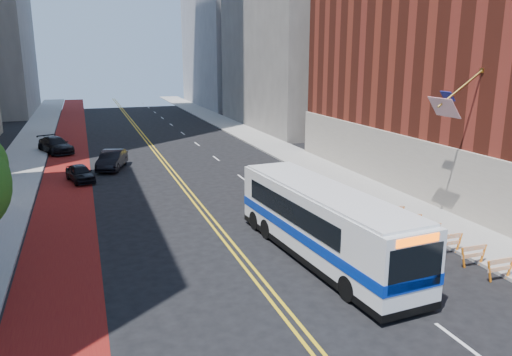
{
  "coord_description": "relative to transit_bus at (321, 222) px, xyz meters",
  "views": [
    {
      "loc": [
        -6.53,
        -13.93,
        9.34
      ],
      "look_at": [
        1.08,
        8.0,
        3.58
      ],
      "focal_mm": 35.0,
      "sensor_mm": 36.0,
      "label": 1
    }
  ],
  "objects": [
    {
      "name": "transit_bus",
      "position": [
        0.0,
        0.0,
        0.0
      ],
      "size": [
        3.74,
        12.62,
        3.42
      ],
      "rotation": [
        0.0,
        0.0,
        0.08
      ],
      "color": "silver",
      "rests_on": "ground"
    },
    {
      "name": "sidewalk_right",
      "position": [
        8.45,
        24.16,
        -1.71
      ],
      "size": [
        4.0,
        140.0,
        0.15
      ],
      "primitive_type": "cube",
      "color": "gray",
      "rests_on": "ground"
    },
    {
      "name": "ground",
      "position": [
        -3.55,
        -5.84,
        -1.78
      ],
      "size": [
        160.0,
        160.0,
        0.0
      ],
      "primitive_type": "plane",
      "color": "black",
      "rests_on": "ground"
    },
    {
      "name": "car_a",
      "position": [
        -10.64,
        19.15,
        -1.14
      ],
      "size": [
        2.43,
        4.04,
        1.29
      ],
      "primitive_type": "imported",
      "rotation": [
        0.0,
        0.0,
        0.26
      ],
      "color": "black",
      "rests_on": "ground"
    },
    {
      "name": "construction_barriers",
      "position": [
        6.05,
        -2.42,
        -1.11
      ],
      "size": [
        1.42,
        10.91,
        1.0
      ],
      "color": "orange",
      "rests_on": "ground"
    },
    {
      "name": "car_b",
      "position": [
        -8.09,
        22.72,
        -1.0
      ],
      "size": [
        2.98,
        5.07,
        1.58
      ],
      "primitive_type": "imported",
      "rotation": [
        0.0,
        0.0,
        -0.29
      ],
      "color": "black",
      "rests_on": "ground"
    },
    {
      "name": "center_line_inner",
      "position": [
        -3.73,
        24.16,
        -1.78
      ],
      "size": [
        0.14,
        140.0,
        0.01
      ],
      "primitive_type": "cube",
      "color": "gold",
      "rests_on": "ground"
    },
    {
      "name": "sidewalk_left",
      "position": [
        -15.55,
        24.16,
        -1.71
      ],
      "size": [
        4.0,
        140.0,
        0.15
      ],
      "primitive_type": "cube",
      "color": "gray",
      "rests_on": "ground"
    },
    {
      "name": "lane_dashes",
      "position": [
        1.25,
        32.16,
        -1.78
      ],
      "size": [
        0.14,
        98.2,
        0.01
      ],
      "color": "silver",
      "rests_on": "ground"
    },
    {
      "name": "center_line_outer",
      "position": [
        -3.37,
        24.16,
        -1.78
      ],
      "size": [
        0.14,
        140.0,
        0.01
      ],
      "primitive_type": "cube",
      "color": "gold",
      "rests_on": "ground"
    },
    {
      "name": "car_c",
      "position": [
        -12.85,
        31.85,
        -1.02
      ],
      "size": [
        3.94,
        5.71,
        1.53
      ],
      "primitive_type": "imported",
      "rotation": [
        0.0,
        0.0,
        0.38
      ],
      "color": "black",
      "rests_on": "ground"
    },
    {
      "name": "bus_lane_paint",
      "position": [
        -11.65,
        24.16,
        -1.78
      ],
      "size": [
        3.6,
        140.0,
        0.01
      ],
      "primitive_type": "cube",
      "color": "#620E0E",
      "rests_on": "ground"
    }
  ]
}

